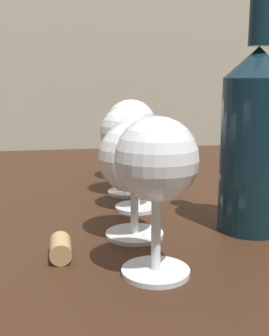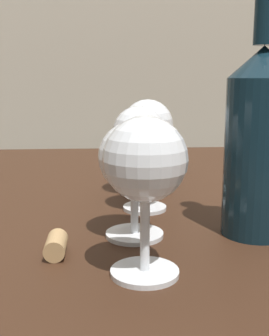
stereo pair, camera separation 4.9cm
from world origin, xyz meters
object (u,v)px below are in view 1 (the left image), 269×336
wine_glass_cabernet (131,126)px  cork (61,248)px  wine_glass_amber (126,135)px  wine_glass_chardonnay (157,163)px  wine_bottle (254,137)px  wine_glass_white (134,160)px  wine_glass_merlot (137,145)px

wine_glass_cabernet → cork: size_ratio=3.43×
wine_glass_cabernet → cork: wine_glass_cabernet is taller
wine_glass_amber → wine_glass_chardonnay: bearing=-93.6°
wine_glass_chardonnay → wine_bottle: (0.14, 0.10, 0.01)m
wine_glass_white → wine_bottle: 0.14m
wine_glass_chardonnay → wine_bottle: bearing=35.9°
wine_glass_white → wine_glass_merlot: 0.11m
wine_glass_chardonnay → wine_glass_white: bearing=91.3°
wine_bottle → wine_glass_chardonnay: bearing=-144.1°
wine_glass_chardonnay → wine_glass_merlot: bearing=84.6°
wine_glass_cabernet → wine_bottle: 0.31m
wine_glass_white → wine_glass_cabernet: bearing=81.3°
wine_glass_white → cork: wine_glass_white is taller
wine_glass_chardonnay → wine_bottle: size_ratio=0.51×
wine_glass_white → wine_glass_cabernet: wine_glass_cabernet is taller
wine_glass_cabernet → cork: bearing=-111.0°
wine_bottle → cork: wine_bottle is taller
wine_glass_merlot → wine_glass_white: bearing=-101.7°
wine_glass_merlot → wine_bottle: size_ratio=0.46×
wine_glass_white → wine_bottle: bearing=-0.2°
cork → wine_bottle: bearing=12.1°
wine_glass_merlot → wine_glass_amber: (-0.00, 0.09, 0.00)m
wine_glass_white → wine_glass_amber: (0.02, 0.19, 0.00)m
wine_glass_merlot → wine_glass_cabernet: 0.19m
wine_glass_amber → wine_glass_merlot: bearing=-89.1°
cork → wine_glass_amber: bearing=66.2°
wine_glass_merlot → wine_glass_amber: 0.09m
wine_glass_merlot → cork: bearing=-124.8°
wine_glass_white → wine_bottle: wine_bottle is taller
wine_glass_chardonnay → wine_glass_amber: (0.02, 0.29, -0.01)m
wine_glass_chardonnay → wine_glass_amber: size_ratio=1.07×
wine_glass_cabernet → wine_glass_merlot: bearing=-96.9°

